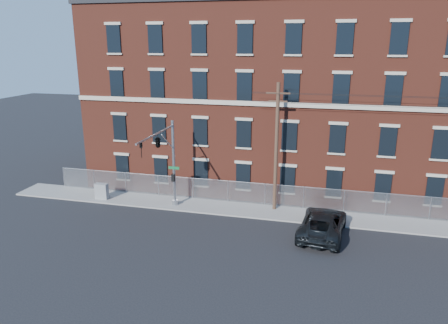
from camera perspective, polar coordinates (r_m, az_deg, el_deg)
ground at (r=29.48m, az=1.42°, el=-10.20°), size 140.00×140.00×0.00m
sidewalk at (r=34.03m, az=23.75°, el=-7.82°), size 65.00×3.00×0.12m
mill_building at (r=40.55m, az=23.07°, el=7.84°), size 55.30×14.32×16.30m
chain_link_fence at (r=34.85m, az=23.60°, el=-5.47°), size 59.06×0.06×1.85m
traffic_signal_mast at (r=31.31m, az=-8.40°, el=1.73°), size 0.90×6.75×7.00m
utility_pole_near at (r=32.57m, az=7.09°, el=2.24°), size 1.80×0.28×10.00m
pickup_truck at (r=30.30m, az=13.19°, el=-8.08°), size 3.52×6.50×1.73m
utility_cabinet at (r=37.27m, az=-16.20°, el=-3.82°), size 1.08×0.56×1.34m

